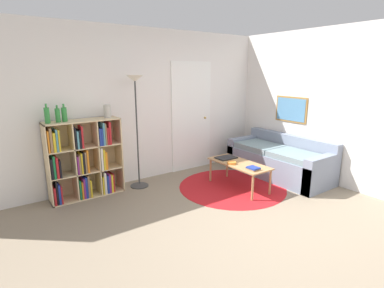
# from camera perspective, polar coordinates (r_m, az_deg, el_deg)

# --- Properties ---
(ground_plane) EXTENTS (14.00, 14.00, 0.00)m
(ground_plane) POSITION_cam_1_polar(r_m,az_deg,el_deg) (3.80, 15.31, -16.71)
(ground_plane) COLOR gray
(wall_back) EXTENTS (7.32, 0.11, 2.60)m
(wall_back) POSITION_cam_1_polar(r_m,az_deg,el_deg) (5.43, -6.08, 7.27)
(wall_back) COLOR silver
(wall_back) RESTS_ON ground_plane
(wall_right) EXTENTS (0.08, 5.67, 2.60)m
(wall_right) POSITION_cam_1_polar(r_m,az_deg,el_deg) (5.87, 19.76, 7.14)
(wall_right) COLOR silver
(wall_right) RESTS_ON ground_plane
(rug) EXTENTS (1.77, 1.77, 0.01)m
(rug) POSITION_cam_1_polar(r_m,az_deg,el_deg) (5.12, 7.62, -8.06)
(rug) COLOR #B2191E
(rug) RESTS_ON ground_plane
(bookshelf) EXTENTS (1.08, 0.34, 1.19)m
(bookshelf) POSITION_cam_1_polar(r_m,az_deg,el_deg) (4.82, -20.03, -2.99)
(bookshelf) COLOR beige
(bookshelf) RESTS_ON ground_plane
(floor_lamp) EXTENTS (0.30, 0.30, 1.83)m
(floor_lamp) POSITION_cam_1_polar(r_m,az_deg,el_deg) (4.85, -10.69, 8.53)
(floor_lamp) COLOR #333333
(floor_lamp) RESTS_ON ground_plane
(couch) EXTENTS (0.82, 1.89, 0.73)m
(couch) POSITION_cam_1_polar(r_m,az_deg,el_deg) (5.76, 16.47, -3.07)
(couch) COLOR gray
(couch) RESTS_ON ground_plane
(coffee_table) EXTENTS (0.47, 1.08, 0.43)m
(coffee_table) POSITION_cam_1_polar(r_m,az_deg,el_deg) (4.99, 8.94, -4.06)
(coffee_table) COLOR #AD7F51
(coffee_table) RESTS_ON ground_plane
(laptop) EXTENTS (0.35, 0.24, 0.02)m
(laptop) POSITION_cam_1_polar(r_m,az_deg,el_deg) (5.20, 6.53, -2.60)
(laptop) COLOR black
(laptop) RESTS_ON coffee_table
(bowl) EXTENTS (0.15, 0.15, 0.04)m
(bowl) POSITION_cam_1_polar(r_m,az_deg,el_deg) (4.89, 7.57, -3.57)
(bowl) COLOR orange
(bowl) RESTS_ON coffee_table
(book_stack_on_table) EXTENTS (0.15, 0.18, 0.04)m
(book_stack_on_table) POSITION_cam_1_polar(r_m,az_deg,el_deg) (4.67, 11.57, -4.57)
(book_stack_on_table) COLOR olive
(book_stack_on_table) RESTS_ON coffee_table
(remote) EXTENTS (0.07, 0.15, 0.02)m
(remote) POSITION_cam_1_polar(r_m,az_deg,el_deg) (5.00, 7.65, -3.30)
(remote) COLOR black
(remote) RESTS_ON coffee_table
(bottle_left) EXTENTS (0.07, 0.07, 0.27)m
(bottle_left) POSITION_cam_1_polar(r_m,az_deg,el_deg) (4.56, -25.89, 4.95)
(bottle_left) COLOR #2D8438
(bottle_left) RESTS_ON bookshelf
(bottle_middle) EXTENTS (0.07, 0.07, 0.24)m
(bottle_middle) POSITION_cam_1_polar(r_m,az_deg,el_deg) (4.60, -24.22, 5.03)
(bottle_middle) COLOR #2D8438
(bottle_middle) RESTS_ON bookshelf
(bottle_right) EXTENTS (0.07, 0.07, 0.25)m
(bottle_right) POSITION_cam_1_polar(r_m,az_deg,el_deg) (4.63, -23.15, 5.24)
(bottle_right) COLOR #2D8438
(bottle_right) RESTS_ON bookshelf
(vase_on_shelf) EXTENTS (0.11, 0.11, 0.20)m
(vase_on_shelf) POSITION_cam_1_polar(r_m,az_deg,el_deg) (4.80, -15.84, 6.02)
(vase_on_shelf) COLOR #B7B2A8
(vase_on_shelf) RESTS_ON bookshelf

